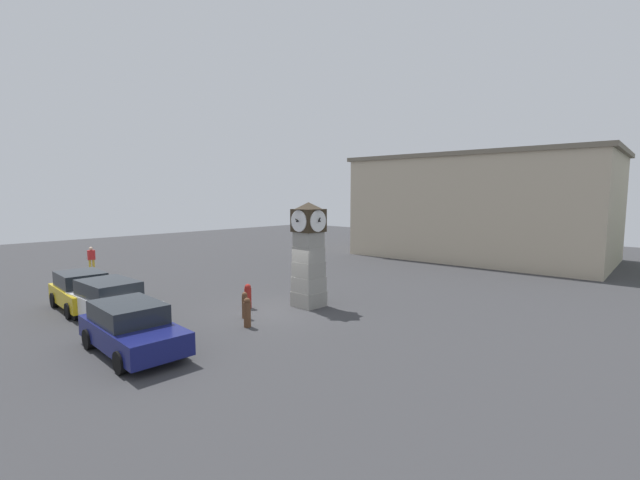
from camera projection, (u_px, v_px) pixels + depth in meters
ground_plane at (271, 312)px, 17.56m from camera, size 73.38×73.38×0.00m
clock_tower at (309, 254)px, 18.23m from camera, size 1.48×1.45×4.48m
bollard_near_tower at (248, 296)px, 18.10m from camera, size 0.29×0.29×1.04m
bollard_mid_row at (245, 305)px, 16.64m from camera, size 0.22×0.22×1.03m
bollard_far_row at (247, 312)px, 15.52m from camera, size 0.26×0.26×1.09m
car_navy_sedan at (82, 291)px, 17.97m from camera, size 3.88×1.98×1.55m
car_near_tower at (112, 301)px, 16.14m from camera, size 4.45×2.10×1.55m
car_by_building at (132, 328)px, 13.03m from camera, size 4.29×2.00×1.51m
pedestrian_near_bench at (91, 258)px, 26.39m from camera, size 0.27×0.42×1.58m
warehouse_blue_far at (482, 207)px, 32.54m from camera, size 18.46×11.79×7.66m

